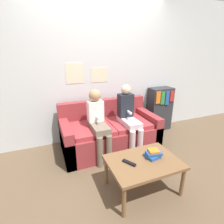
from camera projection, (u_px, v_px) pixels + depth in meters
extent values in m
plane|color=brown|center=(122.00, 163.00, 2.68)|extent=(10.00, 10.00, 0.00)
cube|color=silver|center=(99.00, 70.00, 3.15)|extent=(8.00, 0.06, 2.60)
cube|color=beige|center=(75.00, 73.00, 2.98)|extent=(0.30, 0.00, 0.34)
cube|color=beige|center=(99.00, 75.00, 3.15)|extent=(0.31, 0.00, 0.25)
cube|color=maroon|center=(110.00, 137.00, 3.04)|extent=(1.61, 0.83, 0.41)
cube|color=maroon|center=(103.00, 110.00, 3.21)|extent=(1.61, 0.14, 0.39)
cube|color=maroon|center=(67.00, 141.00, 2.75)|extent=(0.14, 0.83, 0.57)
cube|color=maroon|center=(146.00, 126.00, 3.27)|extent=(0.14, 0.83, 0.57)
cube|color=#A1343A|center=(92.00, 128.00, 2.81)|extent=(0.64, 0.67, 0.07)
cube|color=#A1343A|center=(128.00, 122.00, 3.04)|extent=(0.64, 0.67, 0.07)
cube|color=brown|center=(144.00, 162.00, 2.05)|extent=(0.83, 0.60, 0.04)
cylinder|color=brown|center=(124.00, 202.00, 1.76)|extent=(0.04, 0.04, 0.38)
cylinder|color=brown|center=(182.00, 182.00, 2.03)|extent=(0.04, 0.04, 0.38)
cylinder|color=brown|center=(106.00, 171.00, 2.22)|extent=(0.04, 0.04, 0.38)
cylinder|color=brown|center=(156.00, 158.00, 2.48)|extent=(0.04, 0.04, 0.38)
cylinder|color=#756656|center=(100.00, 152.00, 2.53)|extent=(0.09, 0.09, 0.48)
cylinder|color=#756656|center=(109.00, 150.00, 2.58)|extent=(0.09, 0.09, 0.48)
cube|color=#756656|center=(99.00, 126.00, 2.69)|extent=(0.23, 0.51, 0.09)
cube|color=white|center=(95.00, 111.00, 2.75)|extent=(0.24, 0.16, 0.32)
sphere|color=tan|center=(95.00, 95.00, 2.66)|extent=(0.19, 0.19, 0.19)
cube|color=white|center=(98.00, 118.00, 2.64)|extent=(0.03, 0.12, 0.03)
cylinder|color=silver|center=(132.00, 145.00, 2.71)|extent=(0.09, 0.09, 0.48)
cylinder|color=silver|center=(140.00, 144.00, 2.76)|extent=(0.09, 0.09, 0.48)
cube|color=silver|center=(129.00, 122.00, 2.87)|extent=(0.23, 0.51, 0.09)
cube|color=#1E232D|center=(125.00, 105.00, 2.92)|extent=(0.24, 0.16, 0.39)
sphere|color=beige|center=(126.00, 89.00, 2.83)|extent=(0.16, 0.16, 0.16)
cube|color=white|center=(129.00, 112.00, 2.82)|extent=(0.03, 0.12, 0.03)
cube|color=black|center=(129.00, 163.00, 1.99)|extent=(0.12, 0.17, 0.02)
cube|color=#23519E|center=(152.00, 156.00, 2.11)|extent=(0.18, 0.17, 0.04)
cube|color=#23519E|center=(154.00, 153.00, 2.09)|extent=(0.20, 0.14, 0.04)
cube|color=orange|center=(154.00, 151.00, 2.09)|extent=(0.14, 0.13, 0.03)
cube|color=#2D2D33|center=(159.00, 109.00, 3.72)|extent=(0.49, 0.27, 0.91)
cube|color=orange|center=(158.00, 98.00, 3.43)|extent=(0.10, 0.02, 0.24)
cube|color=#2D8442|center=(163.00, 98.00, 3.48)|extent=(0.09, 0.02, 0.26)
cube|color=#23519E|center=(167.00, 98.00, 3.52)|extent=(0.09, 0.02, 0.28)
cube|color=red|center=(172.00, 96.00, 3.55)|extent=(0.09, 0.02, 0.21)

